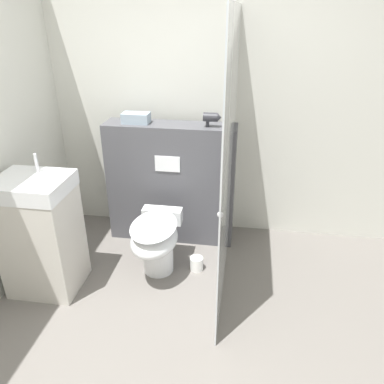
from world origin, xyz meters
TOP-DOWN VIEW (x-y plane):
  - ground_plane at (0.00, 0.00)m, footprint 12.00×12.00m
  - wall_back at (0.00, 1.86)m, footprint 8.00×0.06m
  - partition_panel at (-0.20, 1.60)m, footprint 1.16×0.29m
  - shower_glass at (0.35, 1.06)m, footprint 0.04×1.54m
  - toilet at (-0.21, 0.99)m, footprint 0.37×0.61m
  - sink_vanity at (-1.02, 0.71)m, footprint 0.52×0.44m
  - hair_drier at (0.16, 1.56)m, footprint 0.15×0.07m
  - folded_towel at (-0.49, 1.59)m, footprint 0.23×0.14m
  - spare_toilet_roll at (0.11, 1.08)m, footprint 0.11×0.11m

SIDE VIEW (x-z plane):
  - ground_plane at x=0.00m, z-range 0.00..0.00m
  - spare_toilet_roll at x=0.11m, z-range 0.00..0.12m
  - toilet at x=-0.21m, z-range 0.07..0.57m
  - sink_vanity at x=-1.02m, z-range -0.07..1.01m
  - partition_panel at x=-0.20m, z-range 0.00..1.12m
  - shower_glass at x=0.35m, z-range 0.00..2.04m
  - folded_towel at x=-0.49m, z-range 1.12..1.21m
  - hair_drier at x=0.16m, z-range 1.14..1.26m
  - wall_back at x=0.00m, z-range 0.00..2.50m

